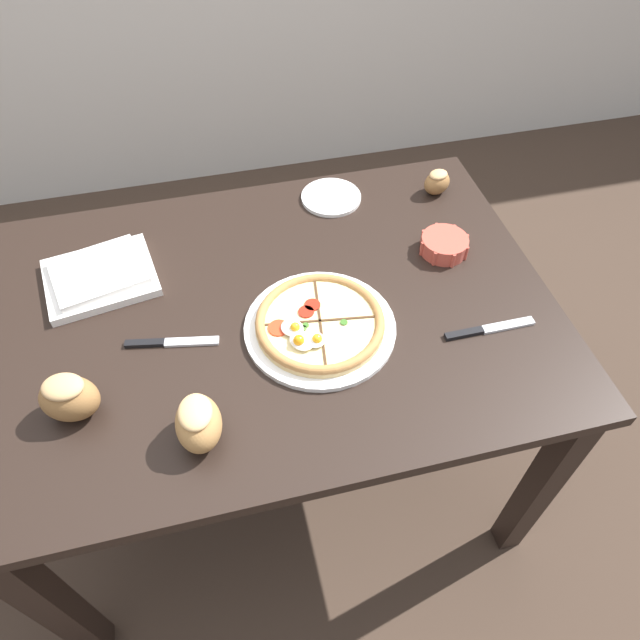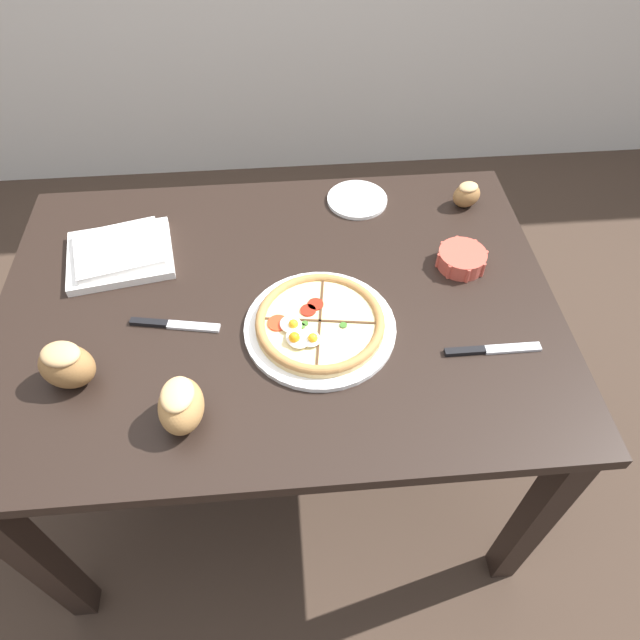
{
  "view_description": "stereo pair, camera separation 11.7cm",
  "coord_description": "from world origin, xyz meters",
  "px_view_note": "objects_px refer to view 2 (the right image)",
  "views": [
    {
      "loc": [
        -0.09,
        -0.83,
        1.65
      ],
      "look_at": [
        0.09,
        -0.09,
        0.76
      ],
      "focal_mm": 32.0,
      "sensor_mm": 36.0,
      "label": 1
    },
    {
      "loc": [
        0.02,
        -0.85,
        1.65
      ],
      "look_at": [
        0.09,
        -0.09,
        0.76
      ],
      "focal_mm": 32.0,
      "sensor_mm": 36.0,
      "label": 2
    }
  ],
  "objects_px": {
    "bread_piece_mid": "(66,365)",
    "dining_table": "(280,331)",
    "side_saucer": "(357,200)",
    "ramekin_bowl": "(462,259)",
    "napkin_folded": "(120,253)",
    "pizza": "(319,324)",
    "bread_piece_far": "(181,405)",
    "knife_main": "(174,325)",
    "knife_spare": "(491,350)",
    "bread_piece_near": "(467,194)"
  },
  "relations": [
    {
      "from": "ramekin_bowl",
      "to": "bread_piece_far",
      "type": "distance_m",
      "value": 0.71
    },
    {
      "from": "bread_piece_mid",
      "to": "bread_piece_far",
      "type": "xyz_separation_m",
      "value": [
        0.22,
        -0.11,
        0.0
      ]
    },
    {
      "from": "dining_table",
      "to": "knife_main",
      "type": "distance_m",
      "value": 0.25
    },
    {
      "from": "bread_piece_mid",
      "to": "napkin_folded",
      "type": "bearing_deg",
      "value": 83.0
    },
    {
      "from": "bread_piece_far",
      "to": "knife_spare",
      "type": "xyz_separation_m",
      "value": [
        0.61,
        0.11,
        -0.05
      ]
    },
    {
      "from": "bread_piece_mid",
      "to": "knife_main",
      "type": "relative_size",
      "value": 0.66
    },
    {
      "from": "pizza",
      "to": "napkin_folded",
      "type": "xyz_separation_m",
      "value": [
        -0.45,
        0.26,
        -0.0
      ]
    },
    {
      "from": "bread_piece_mid",
      "to": "side_saucer",
      "type": "relative_size",
      "value": 0.81
    },
    {
      "from": "ramekin_bowl",
      "to": "side_saucer",
      "type": "relative_size",
      "value": 0.76
    },
    {
      "from": "pizza",
      "to": "bread_piece_mid",
      "type": "xyz_separation_m",
      "value": [
        -0.49,
        -0.09,
        0.03
      ]
    },
    {
      "from": "bread_piece_near",
      "to": "napkin_folded",
      "type": "bearing_deg",
      "value": -171.58
    },
    {
      "from": "dining_table",
      "to": "bread_piece_near",
      "type": "height_order",
      "value": "bread_piece_near"
    },
    {
      "from": "dining_table",
      "to": "bread_piece_far",
      "type": "relative_size",
      "value": 11.0
    },
    {
      "from": "bread_piece_mid",
      "to": "side_saucer",
      "type": "xyz_separation_m",
      "value": [
        0.62,
        0.51,
        -0.05
      ]
    },
    {
      "from": "pizza",
      "to": "ramekin_bowl",
      "type": "distance_m",
      "value": 0.38
    },
    {
      "from": "ramekin_bowl",
      "to": "knife_spare",
      "type": "xyz_separation_m",
      "value": [
        0.0,
        -0.25,
        -0.02
      ]
    },
    {
      "from": "bread_piece_mid",
      "to": "knife_main",
      "type": "xyz_separation_m",
      "value": [
        0.18,
        0.12,
        -0.05
      ]
    },
    {
      "from": "bread_piece_mid",
      "to": "dining_table",
      "type": "bearing_deg",
      "value": 23.54
    },
    {
      "from": "dining_table",
      "to": "pizza",
      "type": "relative_size",
      "value": 3.84
    },
    {
      "from": "napkin_folded",
      "to": "bread_piece_far",
      "type": "xyz_separation_m",
      "value": [
        0.18,
        -0.45,
        0.03
      ]
    },
    {
      "from": "dining_table",
      "to": "bread_piece_mid",
      "type": "relative_size",
      "value": 9.7
    },
    {
      "from": "pizza",
      "to": "bread_piece_mid",
      "type": "distance_m",
      "value": 0.5
    },
    {
      "from": "ramekin_bowl",
      "to": "bread_piece_mid",
      "type": "height_order",
      "value": "bread_piece_mid"
    },
    {
      "from": "bread_piece_near",
      "to": "knife_main",
      "type": "relative_size",
      "value": 0.45
    },
    {
      "from": "bread_piece_mid",
      "to": "bread_piece_far",
      "type": "distance_m",
      "value": 0.25
    },
    {
      "from": "pizza",
      "to": "bread_piece_near",
      "type": "xyz_separation_m",
      "value": [
        0.41,
        0.38,
        0.02
      ]
    },
    {
      "from": "knife_spare",
      "to": "side_saucer",
      "type": "height_order",
      "value": "same"
    },
    {
      "from": "bread_piece_far",
      "to": "knife_main",
      "type": "xyz_separation_m",
      "value": [
        -0.04,
        0.23,
        -0.05
      ]
    },
    {
      "from": "pizza",
      "to": "bread_piece_near",
      "type": "distance_m",
      "value": 0.56
    },
    {
      "from": "pizza",
      "to": "bread_piece_near",
      "type": "relative_size",
      "value": 3.69
    },
    {
      "from": "ramekin_bowl",
      "to": "bread_piece_near",
      "type": "distance_m",
      "value": 0.23
    },
    {
      "from": "dining_table",
      "to": "side_saucer",
      "type": "relative_size",
      "value": 7.89
    },
    {
      "from": "dining_table",
      "to": "napkin_folded",
      "type": "distance_m",
      "value": 0.41
    },
    {
      "from": "dining_table",
      "to": "bread_piece_far",
      "type": "height_order",
      "value": "bread_piece_far"
    },
    {
      "from": "napkin_folded",
      "to": "pizza",
      "type": "bearing_deg",
      "value": -29.9
    },
    {
      "from": "bread_piece_near",
      "to": "knife_main",
      "type": "distance_m",
      "value": 0.79
    },
    {
      "from": "pizza",
      "to": "bread_piece_mid",
      "type": "bearing_deg",
      "value": -169.91
    },
    {
      "from": "bread_piece_far",
      "to": "dining_table",
      "type": "bearing_deg",
      "value": 57.54
    },
    {
      "from": "knife_main",
      "to": "side_saucer",
      "type": "xyz_separation_m",
      "value": [
        0.44,
        0.38,
        0.0
      ]
    },
    {
      "from": "knife_main",
      "to": "knife_spare",
      "type": "distance_m",
      "value": 0.66
    },
    {
      "from": "bread_piece_near",
      "to": "bread_piece_far",
      "type": "xyz_separation_m",
      "value": [
        -0.67,
        -0.58,
        0.02
      ]
    },
    {
      "from": "bread_piece_far",
      "to": "knife_main",
      "type": "distance_m",
      "value": 0.24
    },
    {
      "from": "napkin_folded",
      "to": "side_saucer",
      "type": "distance_m",
      "value": 0.6
    },
    {
      "from": "bread_piece_near",
      "to": "bread_piece_far",
      "type": "relative_size",
      "value": 0.78
    },
    {
      "from": "pizza",
      "to": "knife_main",
      "type": "height_order",
      "value": "pizza"
    },
    {
      "from": "dining_table",
      "to": "side_saucer",
      "type": "bearing_deg",
      "value": 56.65
    },
    {
      "from": "ramekin_bowl",
      "to": "dining_table",
      "type": "bearing_deg",
      "value": -169.77
    },
    {
      "from": "dining_table",
      "to": "bread_piece_mid",
      "type": "xyz_separation_m",
      "value": [
        -0.4,
        -0.18,
        0.15
      ]
    },
    {
      "from": "bread_piece_near",
      "to": "knife_spare",
      "type": "distance_m",
      "value": 0.47
    },
    {
      "from": "dining_table",
      "to": "ramekin_bowl",
      "type": "xyz_separation_m",
      "value": [
        0.43,
        0.08,
        0.12
      ]
    }
  ]
}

